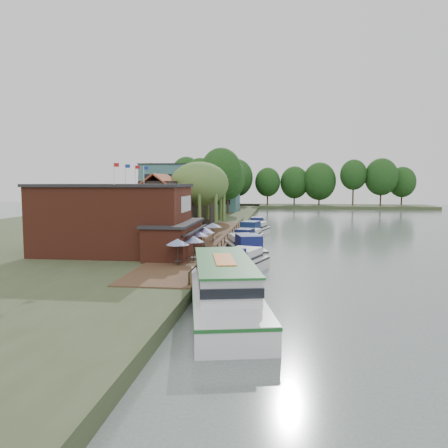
{
  "coord_description": "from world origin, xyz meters",
  "views": [
    {
      "loc": [
        0.98,
        -44.15,
        8.4
      ],
      "look_at": [
        -6.0,
        12.0,
        3.0
      ],
      "focal_mm": 35.0,
      "sensor_mm": 36.0,
      "label": 1
    }
  ],
  "objects_px": {
    "cruiser_3": "(254,228)",
    "cottage_c": "(194,200)",
    "tour_boat": "(225,286)",
    "umbrella_1": "(194,249)",
    "umbrella_2": "(197,242)",
    "cruiser_4": "(258,223)",
    "umbrella_5": "(213,232)",
    "cruiser_1": "(245,244)",
    "cottage_b": "(159,202)",
    "pub": "(131,219)",
    "umbrella_3": "(204,238)",
    "hotel_block": "(191,187)",
    "cruiser_0": "(236,261)",
    "umbrella_4": "(201,236)",
    "cottage_a": "(161,206)",
    "cruiser_2": "(248,235)",
    "umbrella_0": "(178,252)",
    "swan": "(228,291)",
    "willow": "(199,197)"
  },
  "relations": [
    {
      "from": "swan",
      "to": "cruiser_0",
      "type": "bearing_deg",
      "value": 90.2
    },
    {
      "from": "umbrella_1",
      "to": "swan",
      "type": "distance_m",
      "value": 8.53
    },
    {
      "from": "umbrella_5",
      "to": "cruiser_2",
      "type": "xyz_separation_m",
      "value": [
        3.91,
        6.75,
        -1.17
      ]
    },
    {
      "from": "cottage_c",
      "to": "umbrella_1",
      "type": "bearing_deg",
      "value": -79.16
    },
    {
      "from": "pub",
      "to": "umbrella_4",
      "type": "xyz_separation_m",
      "value": [
        6.21,
        5.91,
        -2.36
      ]
    },
    {
      "from": "hotel_block",
      "to": "cottage_c",
      "type": "bearing_deg",
      "value": -77.8
    },
    {
      "from": "cottage_c",
      "to": "umbrella_3",
      "type": "bearing_deg",
      "value": -77.11
    },
    {
      "from": "pub",
      "to": "cottage_a",
      "type": "relative_size",
      "value": 2.33
    },
    {
      "from": "cottage_a",
      "to": "umbrella_0",
      "type": "relative_size",
      "value": 3.62
    },
    {
      "from": "cruiser_3",
      "to": "tour_boat",
      "type": "distance_m",
      "value": 40.16
    },
    {
      "from": "umbrella_0",
      "to": "cruiser_3",
      "type": "relative_size",
      "value": 0.23
    },
    {
      "from": "cottage_c",
      "to": "willow",
      "type": "xyz_separation_m",
      "value": [
        3.5,
        -14.0,
        0.96
      ]
    },
    {
      "from": "willow",
      "to": "cruiser_2",
      "type": "xyz_separation_m",
      "value": [
        7.46,
        -3.55,
        -5.1
      ]
    },
    {
      "from": "umbrella_0",
      "to": "tour_boat",
      "type": "bearing_deg",
      "value": -61.09
    },
    {
      "from": "willow",
      "to": "swan",
      "type": "height_order",
      "value": "willow"
    },
    {
      "from": "umbrella_3",
      "to": "umbrella_4",
      "type": "distance_m",
      "value": 2.41
    },
    {
      "from": "umbrella_4",
      "to": "tour_boat",
      "type": "xyz_separation_m",
      "value": [
        5.41,
        -21.56,
        -0.58
      ]
    },
    {
      "from": "umbrella_3",
      "to": "umbrella_5",
      "type": "xyz_separation_m",
      "value": [
        0.1,
        6.08,
        0.0
      ]
    },
    {
      "from": "cottage_b",
      "to": "umbrella_1",
      "type": "relative_size",
      "value": 4.04
    },
    {
      "from": "pub",
      "to": "cruiser_2",
      "type": "xyz_separation_m",
      "value": [
        10.96,
        16.45,
        -3.53
      ]
    },
    {
      "from": "umbrella_1",
      "to": "umbrella_2",
      "type": "height_order",
      "value": "same"
    },
    {
      "from": "umbrella_1",
      "to": "cruiser_4",
      "type": "xyz_separation_m",
      "value": [
        4.16,
        38.92,
        -1.12
      ]
    },
    {
      "from": "hotel_block",
      "to": "umbrella_2",
      "type": "height_order",
      "value": "hotel_block"
    },
    {
      "from": "umbrella_1",
      "to": "cruiser_0",
      "type": "distance_m",
      "value": 4.18
    },
    {
      "from": "umbrella_0",
      "to": "umbrella_5",
      "type": "bearing_deg",
      "value": 86.98
    },
    {
      "from": "umbrella_2",
      "to": "cruiser_0",
      "type": "bearing_deg",
      "value": -49.81
    },
    {
      "from": "umbrella_1",
      "to": "pub",
      "type": "bearing_deg",
      "value": 152.26
    },
    {
      "from": "cottage_a",
      "to": "umbrella_1",
      "type": "height_order",
      "value": "cottage_a"
    },
    {
      "from": "hotel_block",
      "to": "swan",
      "type": "bearing_deg",
      "value": -76.78
    },
    {
      "from": "umbrella_0",
      "to": "cruiser_4",
      "type": "height_order",
      "value": "umbrella_0"
    },
    {
      "from": "hotel_block",
      "to": "cottage_a",
      "type": "bearing_deg",
      "value": -82.87
    },
    {
      "from": "umbrella_2",
      "to": "cruiser_4",
      "type": "height_order",
      "value": "umbrella_2"
    },
    {
      "from": "pub",
      "to": "umbrella_3",
      "type": "xyz_separation_m",
      "value": [
        6.95,
        3.62,
        -2.36
      ]
    },
    {
      "from": "umbrella_0",
      "to": "tour_boat",
      "type": "distance_m",
      "value": 11.15
    },
    {
      "from": "umbrella_2",
      "to": "umbrella_3",
      "type": "height_order",
      "value": "same"
    },
    {
      "from": "tour_boat",
      "to": "umbrella_1",
      "type": "bearing_deg",
      "value": 98.56
    },
    {
      "from": "willow",
      "to": "umbrella_3",
      "type": "relative_size",
      "value": 4.33
    },
    {
      "from": "cottage_b",
      "to": "umbrella_2",
      "type": "height_order",
      "value": "cottage_b"
    },
    {
      "from": "umbrella_5",
      "to": "cruiser_1",
      "type": "xyz_separation_m",
      "value": [
        4.16,
        -3.29,
        -0.95
      ]
    },
    {
      "from": "cottage_c",
      "to": "cruiser_4",
      "type": "bearing_deg",
      "value": 5.57
    },
    {
      "from": "umbrella_3",
      "to": "umbrella_1",
      "type": "bearing_deg",
      "value": -87.76
    },
    {
      "from": "hotel_block",
      "to": "cruiser_2",
      "type": "xyz_separation_m",
      "value": [
        18.96,
        -54.55,
        -6.03
      ]
    },
    {
      "from": "willow",
      "to": "cruiser_4",
      "type": "distance_m",
      "value": 17.78
    },
    {
      "from": "umbrella_5",
      "to": "cruiser_1",
      "type": "height_order",
      "value": "umbrella_5"
    },
    {
      "from": "hotel_block",
      "to": "cruiser_0",
      "type": "xyz_separation_m",
      "value": [
        19.24,
        -75.53,
        -5.82
      ]
    },
    {
      "from": "umbrella_1",
      "to": "umbrella_5",
      "type": "height_order",
      "value": "same"
    },
    {
      "from": "cruiser_3",
      "to": "cottage_c",
      "type": "bearing_deg",
      "value": 152.87
    },
    {
      "from": "cottage_b",
      "to": "tour_boat",
      "type": "height_order",
      "value": "cottage_b"
    },
    {
      "from": "umbrella_2",
      "to": "cruiser_1",
      "type": "bearing_deg",
      "value": 50.61
    },
    {
      "from": "umbrella_0",
      "to": "cruiser_2",
      "type": "xyz_separation_m",
      "value": [
        4.73,
        22.35,
        -1.17
      ]
    }
  ]
}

